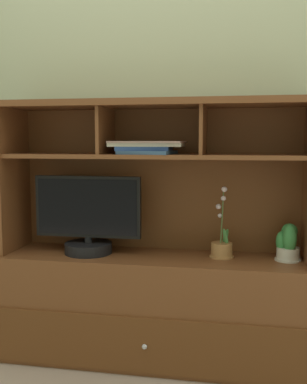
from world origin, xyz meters
TOP-DOWN VIEW (x-y plane):
  - floor_plane at (0.00, 0.00)m, footprint 6.00×6.00m
  - back_wall at (0.00, 0.23)m, footprint 6.00×0.02m
  - media_console at (0.00, 0.01)m, footprint 1.53×0.44m
  - tv_monitor at (-0.32, -0.03)m, footprint 0.53×0.23m
  - potted_orchid at (0.33, 0.01)m, footprint 0.12×0.12m
  - potted_fern at (0.63, 0.01)m, footprint 0.12×0.12m
  - magazine_stack_left at (-0.03, -0.04)m, footprint 0.35×0.24m

SIDE VIEW (x-z plane):
  - floor_plane at x=0.00m, z-range -0.02..0.00m
  - media_console at x=0.00m, z-range -0.24..1.02m
  - potted_orchid at x=0.33m, z-range 0.40..0.74m
  - potted_fern at x=0.63m, z-range 0.51..0.69m
  - tv_monitor at x=-0.32m, z-range 0.49..0.87m
  - magazine_stack_left at x=-0.03m, z-range 1.01..1.07m
  - back_wall at x=0.00m, z-range 0.00..2.80m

